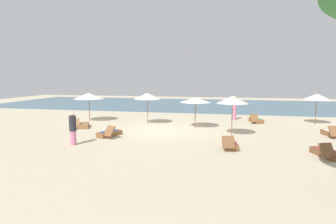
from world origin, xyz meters
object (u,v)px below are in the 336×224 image
umbrella_0 (233,100)px  lounger_2 (333,134)px  person_0 (235,108)px  umbrella_3 (147,96)px  lounger_5 (230,144)px  umbrella_2 (89,96)px  umbrella_4 (317,97)px  lounger_1 (327,153)px  person_1 (73,129)px  lounger_3 (109,133)px  umbrella_1 (195,100)px  lounger_0 (83,125)px  lounger_4 (256,120)px

umbrella_0 → lounger_2: bearing=10.4°
lounger_2 → person_0: bearing=136.2°
umbrella_3 → lounger_5: size_ratio=1.30×
umbrella_2 → umbrella_4: (16.82, 2.11, 0.04)m
lounger_1 → person_1: (-11.85, -0.35, 0.67)m
umbrella_0 → umbrella_4: (6.08, 5.35, -0.12)m
umbrella_4 → lounger_1: bearing=-103.8°
umbrella_3 → lounger_5: bearing=-44.2°
lounger_1 → lounger_5: bearing=170.2°
umbrella_2 → lounger_3: size_ratio=1.30×
umbrella_0 → lounger_3: 7.38m
umbrella_1 → lounger_5: bearing=-65.0°
person_0 → umbrella_0: bearing=-93.3°
umbrella_2 → umbrella_4: 16.95m
lounger_1 → umbrella_2: bearing=155.6°
lounger_0 → umbrella_3: bearing=30.0°
lounger_2 → person_0: person_0 is taller
lounger_1 → lounger_3: lounger_1 is taller
umbrella_1 → person_1: umbrella_1 is taller
lounger_3 → lounger_5: bearing=-9.8°
lounger_2 → person_0: 7.50m
lounger_1 → lounger_4: bearing=103.1°
umbrella_3 → lounger_1: size_ratio=1.30×
lounger_2 → lounger_5: 6.99m
umbrella_0 → person_1: umbrella_0 is taller
lounger_1 → person_1: 11.88m
umbrella_0 → umbrella_2: 11.22m
umbrella_0 → umbrella_1: 3.11m
umbrella_0 → lounger_3: bearing=-167.4°
umbrella_2 → lounger_5: 12.29m
umbrella_2 → lounger_4: size_ratio=1.29×
lounger_4 → person_1: size_ratio=1.05×
umbrella_1 → lounger_5: 5.51m
lounger_3 → lounger_2: bearing=11.6°
lounger_3 → lounger_4: 11.16m
lounger_1 → lounger_2: size_ratio=1.00×
umbrella_4 → lounger_5: (-6.22, -8.07, -1.83)m
person_1 → lounger_2: bearing=19.5°
lounger_3 → person_1: (-0.97, -2.23, 0.67)m
lounger_0 → lounger_4: bearing=21.2°
umbrella_2 → umbrella_4: size_ratio=1.02×
lounger_3 → lounger_5: 6.91m
lounger_0 → lounger_1: (13.79, -4.07, 0.01)m
lounger_0 → person_0: size_ratio=0.91×
lounger_4 → lounger_1: bearing=-76.9°
lounger_0 → person_1: (1.94, -4.42, 0.68)m
umbrella_0 → umbrella_4: size_ratio=1.05×
lounger_4 → lounger_5: 8.20m
lounger_3 → lounger_4: bearing=37.3°
umbrella_1 → umbrella_3: bearing=166.1°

